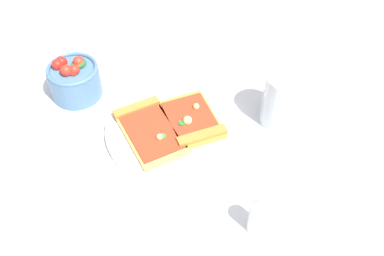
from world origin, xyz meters
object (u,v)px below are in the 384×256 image
Objects in this scene: salad_bowl at (74,79)px; pepper_shaker at (258,215)px; soda_glass at (282,100)px; plate at (173,128)px; pizza_slice_far at (148,129)px; pizza_slice_near at (193,122)px.

salad_bowl reaches higher than pepper_shaker.
salad_bowl is at bearing 81.56° from soda_glass.
salad_bowl reaches higher than plate.
pepper_shaker is at bearing -135.31° from pizza_slice_far.
pizza_slice_far is at bearing 102.13° from pizza_slice_near.
pizza_slice_near is 0.27m from salad_bowl.
salad_bowl is at bearing 55.19° from pizza_slice_far.
pizza_slice_far is at bearing 101.17° from soda_glass.
plate is at bearing -73.73° from pizza_slice_far.
plate is 0.05m from pizza_slice_far.
soda_glass is (0.04, -0.21, 0.05)m from plate.
pepper_shaker reaches higher than plate.
soda_glass is 0.26m from pepper_shaker.
salad_bowl is at bearing 69.08° from pizza_slice_near.
soda_glass is at bearing -79.31° from pizza_slice_near.
pizza_slice_near is 1.54× the size of salad_bowl.
salad_bowl reaches higher than pizza_slice_far.
salad_bowl is (0.10, 0.25, 0.02)m from pizza_slice_near.
soda_glass reaches higher than pepper_shaker.
plate is 2.36× the size of soda_glass.
soda_glass is (0.03, -0.17, 0.03)m from pizza_slice_near.
pizza_slice_far is at bearing 106.27° from plate.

